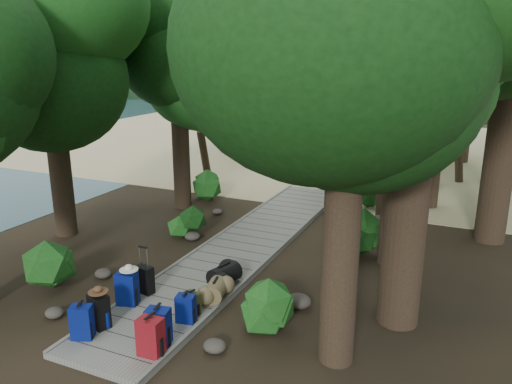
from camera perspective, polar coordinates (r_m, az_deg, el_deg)
The scene contains 48 objects.
ground at distance 12.69m, azimuth -3.13°, elevation -7.87°, with size 120.00×120.00×0.00m, color #302518.
sand_beach at distance 27.32m, azimuth 12.48°, elevation 4.73°, with size 40.00×22.00×0.02m, color tan.
water_bay at distance 51.67m, azimuth -22.58°, elevation 8.99°, with size 50.00×60.00×0.02m, color #284953.
distant_hill at distance 74.06m, azimuth -13.91°, elevation 11.45°, with size 32.00×16.00×12.00m, color black.
boardwalk at distance 13.50m, azimuth -1.18°, elevation -6.09°, with size 2.00×12.00×0.12m, color gray.
backpack_left_a at distance 9.69m, azimuth -19.29°, elevation -13.67°, with size 0.37×0.26×0.70m, color navy, non-canonical shape.
backpack_left_b at distance 9.95m, azimuth -17.51°, elevation -12.65°, with size 0.39×0.28×0.71m, color black, non-canonical shape.
backpack_left_c at distance 10.60m, azimuth -14.52°, elevation -10.42°, with size 0.41×0.29×0.76m, color navy, non-canonical shape.
backpack_right_a at distance 8.91m, azimuth -11.96°, elevation -15.69°, with size 0.42×0.30×0.75m, color maroon, non-canonical shape.
backpack_right_b at distance 9.17m, azimuth -11.11°, elevation -14.65°, with size 0.41×0.29×0.74m, color navy, non-canonical shape.
backpack_right_c at distance 9.79m, azimuth -8.03°, elevation -12.89°, with size 0.35×0.25×0.60m, color navy, non-canonical shape.
backpack_right_d at distance 10.06m, azimuth -7.41°, elevation -12.37°, with size 0.32×0.23×0.49m, color #383F1D, non-canonical shape.
duffel_right_khaki at distance 10.55m, azimuth -4.63°, elevation -11.11°, with size 0.41×0.62×0.41m, color brown, non-canonical shape.
duffel_right_black at distance 11.17m, azimuth -3.63°, elevation -9.41°, with size 0.45×0.71×0.45m, color black, non-canonical shape.
suitcase_on_boardwalk at distance 11.00m, azimuth -12.58°, elevation -9.75°, with size 0.39×0.21×0.60m, color black, non-canonical shape.
lone_suitcase_on_sand at distance 19.67m, azimuth 9.04°, elevation 1.73°, with size 0.44×0.25×0.70m, color black, non-canonical shape.
hat_brown at distance 9.75m, azimuth -17.61°, elevation -10.54°, with size 0.37×0.37×0.11m, color #51351E, non-canonical shape.
hat_white at distance 10.38m, azimuth -14.35°, elevation -8.31°, with size 0.38×0.38×0.13m, color silver, non-canonical shape.
kayak at distance 22.97m, azimuth 3.10°, elevation 3.44°, with size 0.68×3.11×0.31m, color #A1180D.
sun_lounger at distance 20.33m, azimuth 19.35°, elevation 1.28°, with size 0.57×1.75×0.57m, color silver, non-canonical shape.
tree_right_a at distance 7.63m, azimuth 10.45°, elevation 9.18°, with size 5.10×5.10×8.50m, color black, non-canonical shape.
tree_right_b at distance 9.15m, azimuth 18.54°, elevation 18.28°, with size 6.29×6.29×11.22m, color black, non-canonical shape.
tree_right_c at distance 12.02m, azimuth 16.24°, elevation 10.39°, with size 4.72×4.72×8.17m, color black, non-canonical shape.
tree_right_e at distance 17.22m, azimuth 20.33°, elevation 12.32°, with size 4.81×4.81×8.66m, color black, non-canonical shape.
tree_left_b at distance 14.62m, azimuth -22.40°, elevation 11.36°, with size 4.72×4.72×8.50m, color black, non-canonical shape.
tree_left_c at distance 16.34m, azimuth -8.88°, elevation 11.96°, with size 4.65×4.65×8.09m, color black, non-canonical shape.
tree_back_a at distance 26.68m, azimuth 10.30°, elevation 13.34°, with size 4.68×4.68×8.09m, color black, non-canonical shape.
tree_back_b at distance 27.19m, azimuth 16.90°, elevation 13.94°, with size 5.05×5.05×9.02m, color black, non-canonical shape.
tree_back_c at distance 25.19m, azimuth 23.42°, elevation 13.16°, with size 4.97×4.97×8.94m, color black, non-canonical shape.
tree_back_d at distance 27.49m, azimuth -0.10°, elevation 13.40°, with size 4.71×4.71×7.85m, color black, non-canonical shape.
palm_right_a at distance 15.91m, azimuth 15.70°, elevation 11.09°, with size 4.62×4.62×7.88m, color #194011, non-canonical shape.
palm_right_b at distance 21.37m, azimuth 23.30°, elevation 11.87°, with size 4.23×4.23×8.17m, color #194011, non-canonical shape.
palm_right_c at distance 22.50m, azimuth 17.74°, elevation 12.15°, with size 4.95×4.95×7.87m, color #194011, non-canonical shape.
palm_left_a at distance 19.26m, azimuth -6.29°, elevation 10.22°, with size 4.08×4.08×6.49m, color #194011, non-canonical shape.
rock_left_a at distance 10.91m, azimuth -22.04°, elevation -12.67°, with size 0.38×0.34×0.21m, color #4C473F, non-canonical shape.
rock_left_b at distance 12.27m, azimuth -17.06°, elevation -8.88°, with size 0.41×0.37×0.22m, color #4C473F, non-canonical shape.
rock_left_c at distance 14.07m, azimuth -7.29°, elevation -5.01°, with size 0.45×0.41×0.25m, color #4C473F, non-canonical shape.
rock_left_d at distance 16.17m, azimuth -4.40°, elevation -2.25°, with size 0.33×0.30×0.18m, color #4C473F, non-canonical shape.
rock_right_a at distance 9.18m, azimuth -4.75°, elevation -17.12°, with size 0.41×0.37×0.23m, color #4C473F, non-canonical shape.
rock_right_b at distance 10.53m, azimuth 4.91°, elevation -12.31°, with size 0.52×0.47×0.29m, color #4C473F, non-canonical shape.
rock_right_c at distance 13.67m, azimuth 8.44°, elevation -5.89°, with size 0.28×0.25×0.16m, color #4C473F, non-canonical shape.
rock_right_d at distance 15.58m, azimuth 13.90°, elevation -3.16°, with size 0.55×0.49×0.30m, color #4C473F, non-canonical shape.
shrub_left_a at distance 11.90m, azimuth -22.17°, elevation -7.97°, with size 1.19×1.19×1.07m, color #18521B, non-canonical shape.
shrub_left_b at distance 14.17m, azimuth -8.04°, elevation -3.71°, with size 0.88×0.88×0.79m, color #18521B, non-canonical shape.
shrub_left_c at distance 17.63m, azimuth -5.77°, elevation 0.71°, with size 1.15×1.15×1.04m, color #18521B, non-canonical shape.
shrub_right_a at distance 9.74m, azimuth 1.58°, elevation -12.64°, with size 1.01×1.01×0.91m, color #18521B, non-canonical shape.
shrub_right_b at distance 13.06m, azimuth 11.81°, elevation -5.02°, with size 1.17×1.17×1.05m, color #18521B, non-canonical shape.
shrub_right_c at distance 17.21m, azimuth 12.51°, elevation -0.59°, with size 0.76×0.76×0.68m, color #18521B, non-canonical shape.
Camera 1 is at (5.39, -10.30, 5.10)m, focal length 35.00 mm.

